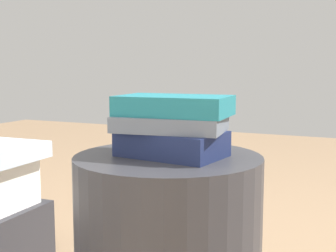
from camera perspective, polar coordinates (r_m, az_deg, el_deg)
book_navy at (r=1.15m, az=0.54°, el=-2.16°), size 0.27×0.20×0.06m
book_slate at (r=1.14m, az=0.25°, el=0.30°), size 0.28×0.20×0.04m
book_teal at (r=1.15m, az=0.76°, el=2.53°), size 0.28×0.18×0.05m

